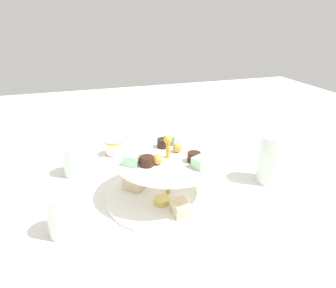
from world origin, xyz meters
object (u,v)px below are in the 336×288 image
(teacup_with_saucer, at_px, (115,148))
(butter_knife_right, at_px, (187,144))
(water_glass_tall_right, at_px, (271,159))
(water_glass_short_left, at_px, (75,161))
(water_glass_mid_back, at_px, (62,215))
(tiered_serving_stand, at_px, (168,179))

(teacup_with_saucer, bearing_deg, butter_knife_right, 91.95)
(water_glass_tall_right, xyz_separation_m, water_glass_short_left, (-0.20, -0.49, -0.02))
(water_glass_mid_back, bearing_deg, water_glass_tall_right, 96.34)
(water_glass_short_left, relative_size, butter_knife_right, 0.48)
(water_glass_tall_right, relative_size, butter_knife_right, 0.76)
(water_glass_tall_right, distance_m, water_glass_short_left, 0.52)
(water_glass_short_left, xyz_separation_m, water_glass_mid_back, (0.25, -0.03, 0.00))
(tiered_serving_stand, distance_m, butter_knife_right, 0.33)
(tiered_serving_stand, distance_m, water_glass_tall_right, 0.28)
(water_glass_short_left, bearing_deg, tiered_serving_stand, 48.00)
(water_glass_mid_back, bearing_deg, butter_knife_right, 131.56)
(water_glass_tall_right, distance_m, water_glass_mid_back, 0.52)
(butter_knife_right, bearing_deg, teacup_with_saucer, 31.95)
(butter_knife_right, bearing_deg, water_glass_short_left, 45.57)
(tiered_serving_stand, bearing_deg, water_glass_short_left, -132.00)
(teacup_with_saucer, relative_size, water_glass_mid_back, 1.01)
(water_glass_short_left, distance_m, water_glass_mid_back, 0.26)
(water_glass_tall_right, bearing_deg, teacup_with_saucer, -128.37)
(butter_knife_right, height_order, water_glass_mid_back, water_glass_mid_back)
(tiered_serving_stand, xyz_separation_m, teacup_with_saucer, (-0.28, -0.09, -0.02))
(teacup_with_saucer, bearing_deg, water_glass_short_left, -52.40)
(water_glass_tall_right, distance_m, teacup_with_saucer, 0.47)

